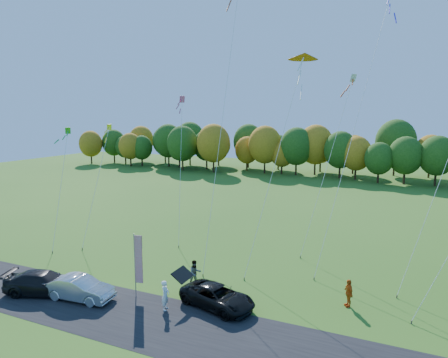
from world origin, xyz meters
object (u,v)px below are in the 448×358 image
at_px(black_suv, 217,297).
at_px(silver_sedan, 80,288).
at_px(person_east, 348,293).
at_px(feather_flag, 138,259).

height_order(black_suv, silver_sedan, silver_sedan).
relative_size(black_suv, person_east, 2.81).
relative_size(black_suv, silver_sedan, 1.08).
bearing_deg(person_east, black_suv, -95.66).
bearing_deg(feather_flag, person_east, 18.49).
xyz_separation_m(black_suv, person_east, (7.50, 3.49, 0.20)).
bearing_deg(person_east, silver_sedan, -99.62).
height_order(black_suv, feather_flag, feather_flag).
distance_m(black_suv, person_east, 8.28).
relative_size(silver_sedan, person_east, 2.59).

